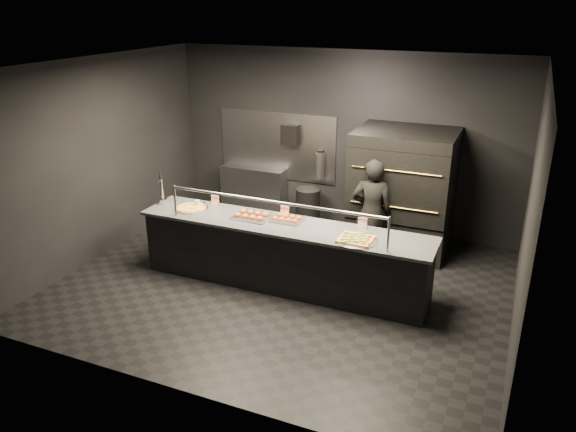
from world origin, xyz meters
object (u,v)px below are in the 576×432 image
object	(u,v)px
service_counter	(283,255)
round_pizza	(191,208)
pizza_oven	(403,190)
towel_dispenser	(291,135)
square_pizza	(356,239)
worker	(371,213)
beer_tap	(162,194)
slider_tray_b	(287,219)
prep_shelf	(254,191)
trash_bin	(308,208)
slider_tray_a	(252,216)
fire_extinguisher	(320,165)

from	to	relation	value
service_counter	round_pizza	distance (m)	1.52
pizza_oven	towel_dispenser	world-z (taller)	pizza_oven
square_pizza	worker	size ratio (longest dim) A/B	0.33
beer_tap	slider_tray_b	xyz separation A→B (m)	(1.95, 0.12, -0.13)
service_counter	beer_tap	xyz separation A→B (m)	(-1.95, 0.02, 0.61)
beer_tap	round_pizza	distance (m)	0.52
pizza_oven	worker	xyz separation A→B (m)	(-0.28, -0.76, -0.15)
prep_shelf	trash_bin	world-z (taller)	prep_shelf
beer_tap	trash_bin	world-z (taller)	beer_tap
service_counter	towel_dispenser	world-z (taller)	towel_dispenser
service_counter	square_pizza	bearing A→B (deg)	-8.02
slider_tray_a	service_counter	bearing A→B (deg)	-5.13
worker	fire_extinguisher	bearing A→B (deg)	-58.16
pizza_oven	round_pizza	xyz separation A→B (m)	(-2.65, -1.89, -0.03)
slider_tray_a	slider_tray_b	xyz separation A→B (m)	(0.50, 0.10, -0.01)
trash_bin	worker	xyz separation A→B (m)	(1.37, -0.97, 0.47)
towel_dispenser	slider_tray_a	world-z (taller)	towel_dispenser
beer_tap	trash_bin	size ratio (longest dim) A/B	0.76
fire_extinguisher	round_pizza	world-z (taller)	fire_extinguisher
round_pizza	slider_tray_b	xyz separation A→B (m)	(1.45, 0.13, 0.01)
fire_extinguisher	slider_tray_a	distance (m)	2.36
pizza_oven	slider_tray_b	distance (m)	2.13
fire_extinguisher	worker	xyz separation A→B (m)	(1.27, -1.26, -0.24)
trash_bin	square_pizza	bearing A→B (deg)	-56.22
round_pizza	square_pizza	bearing A→B (deg)	-3.66
round_pizza	slider_tray_b	world-z (taller)	slider_tray_b
beer_tap	slider_tray_a	world-z (taller)	beer_tap
pizza_oven	worker	world-z (taller)	pizza_oven
pizza_oven	towel_dispenser	size ratio (longest dim) A/B	5.46
service_counter	fire_extinguisher	bearing A→B (deg)	98.30
service_counter	fire_extinguisher	world-z (taller)	service_counter
slider_tray_b	square_pizza	xyz separation A→B (m)	(1.06, -0.29, -0.01)
prep_shelf	worker	size ratio (longest dim) A/B	0.74
pizza_oven	trash_bin	xyz separation A→B (m)	(-1.65, 0.21, -0.62)
slider_tray_a	slider_tray_b	distance (m)	0.51
worker	slider_tray_b	bearing A→B (deg)	34.22
slider_tray_b	trash_bin	size ratio (longest dim) A/B	0.60
worker	pizza_oven	bearing A→B (deg)	-123.95
fire_extinguisher	worker	world-z (taller)	worker
towel_dispenser	fire_extinguisher	world-z (taller)	towel_dispenser
slider_tray_a	square_pizza	size ratio (longest dim) A/B	0.95
slider_tray_a	worker	xyz separation A→B (m)	(1.41, 1.10, -0.14)
pizza_oven	slider_tray_b	size ratio (longest dim) A/B	4.55
slider_tray_b	trash_bin	xyz separation A→B (m)	(-0.45, 1.97, -0.60)
pizza_oven	round_pizza	bearing A→B (deg)	-144.51
towel_dispenser	fire_extinguisher	distance (m)	0.74
fire_extinguisher	slider_tray_a	size ratio (longest dim) A/B	0.99
round_pizza	slider_tray_b	bearing A→B (deg)	5.17
fire_extinguisher	service_counter	bearing A→B (deg)	-81.70
prep_shelf	round_pizza	distance (m)	2.36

